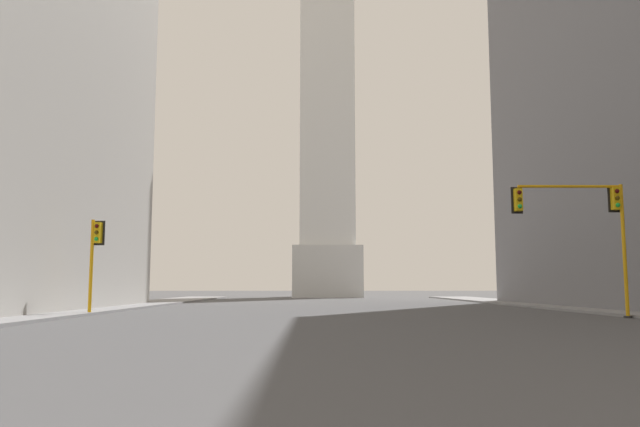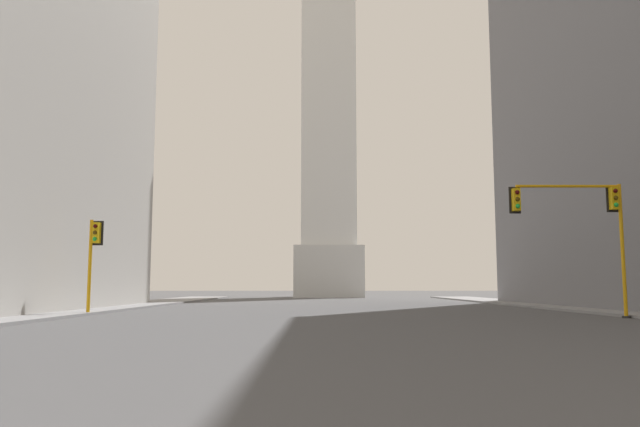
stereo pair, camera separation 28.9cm
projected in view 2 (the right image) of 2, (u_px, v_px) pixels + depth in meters
name	position (u px, v px, depth m)	size (l,w,h in m)	color
sidewalk_left	(31.00, 315.00, 31.09)	(5.00, 102.54, 0.15)	gray
obelisk	(328.00, 87.00, 88.92)	(9.36, 9.36, 62.66)	silver
traffic_light_mid_right	(584.00, 215.00, 30.31)	(5.57, 0.51, 6.48)	orange
traffic_light_mid_left	(93.00, 252.00, 33.18)	(0.80, 0.53, 5.05)	orange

